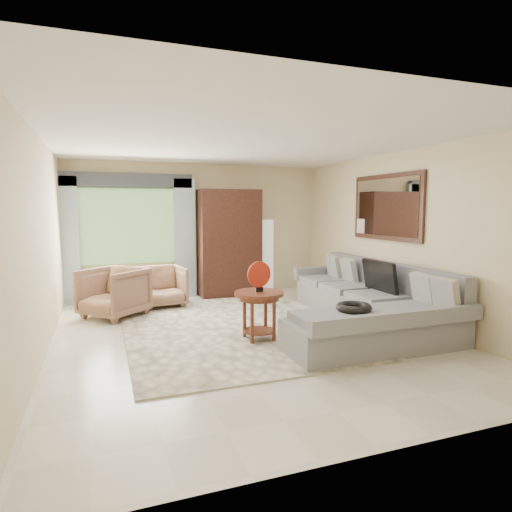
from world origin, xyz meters
name	(u,v)px	position (x,y,z in m)	size (l,w,h in m)	color
ground	(248,336)	(0.00, 0.00, 0.00)	(6.00, 6.00, 0.00)	silver
area_rug	(232,328)	(-0.10, 0.41, 0.01)	(3.00, 4.00, 0.02)	beige
sectional_sofa	(367,308)	(1.78, -0.18, 0.28)	(2.30, 3.46, 0.90)	gray
tv_screen	(380,277)	(2.05, -0.10, 0.72)	(0.06, 0.74, 0.48)	black
garden_hose	(354,307)	(1.00, -1.04, 0.55)	(0.43, 0.43, 0.09)	black
coffee_table	(259,315)	(0.08, -0.24, 0.34)	(0.65, 0.65, 0.65)	#441D12
red_disc	(259,274)	(0.08, -0.24, 0.88)	(0.34, 0.34, 0.03)	#AB2111
armchair_left	(114,293)	(-1.68, 1.69, 0.40)	(0.85, 0.87, 0.80)	#8C604C
armchair_right	(161,287)	(-0.86, 2.18, 0.36)	(0.76, 0.79, 0.72)	#866549
potted_plant	(88,293)	(-2.10, 2.62, 0.25)	(0.45, 0.39, 0.51)	#999999
armoire	(229,243)	(0.55, 2.72, 1.05)	(1.20, 0.55, 2.10)	black
floor_lamp	(266,256)	(1.35, 2.78, 0.75)	(0.24, 0.24, 1.50)	silver
window	(128,226)	(-1.35, 2.97, 1.40)	(1.80, 0.04, 1.40)	#669E59
curtain_left	(67,241)	(-2.40, 2.88, 1.15)	(0.40, 0.08, 2.30)	#9EB7CC
curtain_right	(185,238)	(-0.30, 2.88, 1.15)	(0.40, 0.08, 2.30)	#9EB7CC
valance	(127,180)	(-1.35, 2.90, 2.25)	(2.40, 0.12, 0.26)	#1E232D
wall_mirror	(386,207)	(2.46, 0.35, 1.75)	(0.05, 1.70, 1.05)	black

